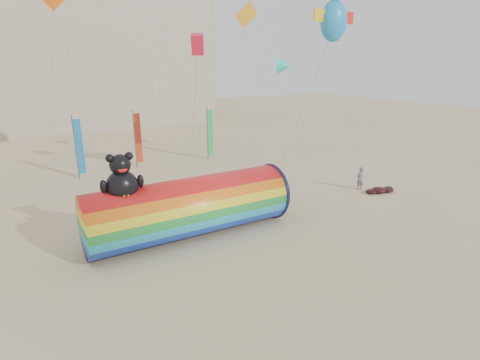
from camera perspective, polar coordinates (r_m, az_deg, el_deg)
ground at (r=21.84m, az=0.92°, el=-7.22°), size 160.00×160.00×0.00m
windsock_assembly at (r=20.48m, az=-7.59°, el=-3.92°), size 11.12×3.39×5.13m
kite_handler at (r=29.48m, az=17.80°, el=0.25°), size 0.64×0.43×1.75m
fabric_bundle at (r=29.54m, az=20.59°, el=-1.43°), size 2.62×1.35×0.41m
festival_banners at (r=34.98m, az=-14.15°, el=6.08°), size 12.75×1.30×5.20m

